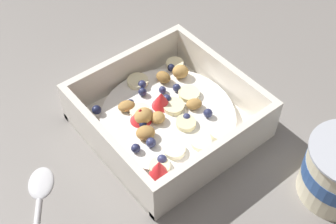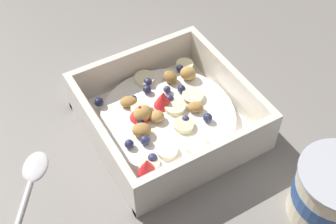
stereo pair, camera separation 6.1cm
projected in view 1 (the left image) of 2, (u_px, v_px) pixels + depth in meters
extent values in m
plane|color=gray|center=(181.00, 126.00, 0.63)|extent=(2.40, 2.40, 0.00)
cube|color=white|center=(168.00, 124.00, 0.62)|extent=(0.21, 0.21, 0.01)
cube|color=white|center=(125.00, 71.00, 0.66)|extent=(0.21, 0.01, 0.06)
cube|color=white|center=(219.00, 158.00, 0.55)|extent=(0.21, 0.01, 0.06)
cube|color=white|center=(222.00, 79.00, 0.65)|extent=(0.01, 0.19, 0.06)
cube|color=white|center=(106.00, 148.00, 0.56)|extent=(0.01, 0.19, 0.06)
cylinder|color=white|center=(168.00, 118.00, 0.62)|extent=(0.18, 0.18, 0.01)
cylinder|color=#F7EFC6|center=(140.00, 112.00, 0.61)|extent=(0.03, 0.03, 0.01)
cylinder|color=#F7EFC6|center=(220.00, 133.00, 0.59)|extent=(0.04, 0.04, 0.01)
cylinder|color=#F4EAB7|center=(172.00, 107.00, 0.62)|extent=(0.04, 0.04, 0.01)
cylinder|color=beige|center=(186.00, 123.00, 0.60)|extent=(0.04, 0.04, 0.01)
cylinder|color=#F4EAB7|center=(175.00, 64.00, 0.67)|extent=(0.03, 0.03, 0.01)
cylinder|color=#F7EFC6|center=(175.00, 150.00, 0.57)|extent=(0.04, 0.04, 0.01)
cylinder|color=#F4EAB7|center=(189.00, 94.00, 0.63)|extent=(0.03, 0.03, 0.01)
cylinder|color=#F4EAB7|center=(138.00, 81.00, 0.65)|extent=(0.03, 0.03, 0.01)
cylinder|color=#F4EAB7|center=(160.00, 167.00, 0.55)|extent=(0.04, 0.04, 0.01)
cylinder|color=#F7EFC6|center=(201.00, 142.00, 0.58)|extent=(0.04, 0.04, 0.01)
cone|color=red|center=(159.00, 168.00, 0.54)|extent=(0.04, 0.04, 0.03)
cone|color=red|center=(161.00, 99.00, 0.61)|extent=(0.03, 0.03, 0.02)
cone|color=red|center=(141.00, 115.00, 0.60)|extent=(0.04, 0.04, 0.02)
sphere|color=navy|center=(162.00, 90.00, 0.64)|extent=(0.01, 0.01, 0.01)
sphere|color=navy|center=(142.00, 84.00, 0.64)|extent=(0.01, 0.01, 0.01)
sphere|color=#23284C|center=(177.00, 88.00, 0.64)|extent=(0.01, 0.01, 0.01)
sphere|color=navy|center=(151.00, 143.00, 0.57)|extent=(0.01, 0.01, 0.01)
sphere|color=#23284C|center=(208.00, 113.00, 0.60)|extent=(0.01, 0.01, 0.01)
sphere|color=#23284C|center=(136.00, 148.00, 0.57)|extent=(0.01, 0.01, 0.01)
sphere|color=navy|center=(162.00, 159.00, 0.55)|extent=(0.01, 0.01, 0.01)
sphere|color=#191E3D|center=(131.00, 103.00, 0.62)|extent=(0.01, 0.01, 0.01)
sphere|color=#191E3D|center=(143.00, 124.00, 0.59)|extent=(0.01, 0.01, 0.01)
sphere|color=#191E3D|center=(97.00, 110.00, 0.61)|extent=(0.01, 0.01, 0.01)
sphere|color=#23284C|center=(142.00, 92.00, 0.63)|extent=(0.01, 0.01, 0.01)
sphere|color=navy|center=(165.00, 100.00, 0.62)|extent=(0.01, 0.01, 0.01)
sphere|color=navy|center=(186.00, 118.00, 0.60)|extent=(0.01, 0.01, 0.01)
sphere|color=#191E3D|center=(171.00, 68.00, 0.67)|extent=(0.01, 0.01, 0.01)
ellipsoid|color=tan|center=(180.00, 72.00, 0.65)|extent=(0.03, 0.03, 0.02)
ellipsoid|color=olive|center=(163.00, 77.00, 0.65)|extent=(0.02, 0.03, 0.02)
ellipsoid|color=#AD7F42|center=(126.00, 106.00, 0.61)|extent=(0.03, 0.02, 0.01)
ellipsoid|color=tan|center=(158.00, 117.00, 0.60)|extent=(0.03, 0.02, 0.01)
ellipsoid|color=tan|center=(143.00, 116.00, 0.60)|extent=(0.03, 0.03, 0.02)
ellipsoid|color=#AD7F42|center=(196.00, 106.00, 0.61)|extent=(0.03, 0.02, 0.01)
ellipsoid|color=#AD7F42|center=(148.00, 135.00, 0.58)|extent=(0.03, 0.03, 0.02)
ellipsoid|color=silver|center=(40.00, 181.00, 0.56)|extent=(0.05, 0.06, 0.01)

